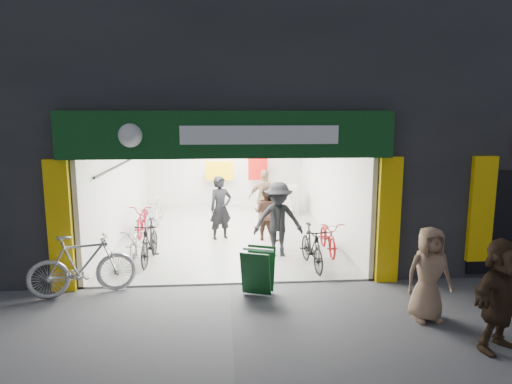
{
  "coord_description": "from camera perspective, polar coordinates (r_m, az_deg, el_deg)",
  "views": [
    {
      "loc": [
        -0.15,
        -8.86,
        3.45
      ],
      "look_at": [
        0.66,
        1.5,
        1.66
      ],
      "focal_mm": 32.0,
      "sensor_mm": 36.0,
      "label": 1
    }
  ],
  "objects": [
    {
      "name": "ground",
      "position": [
        9.51,
        -3.34,
        -11.5
      ],
      "size": [
        60.0,
        60.0,
        0.0
      ],
      "primitive_type": "plane",
      "color": "#56565B",
      "rests_on": "ground"
    },
    {
      "name": "parked_bike",
      "position": [
        9.4,
        -20.86,
        -8.51
      ],
      "size": [
        2.07,
        1.12,
        1.2
      ],
      "primitive_type": "imported",
      "rotation": [
        0.0,
        0.0,
        1.86
      ],
      "color": "#A6A6AA",
      "rests_on": "ground"
    },
    {
      "name": "pedestrian_near",
      "position": [
        8.25,
        20.8,
        -9.55
      ],
      "size": [
        0.81,
        0.55,
        1.61
      ],
      "primitive_type": "imported",
      "rotation": [
        0.0,
        0.0,
        0.05
      ],
      "color": "#9B775A",
      "rests_on": "ground"
    },
    {
      "name": "bike_left_back",
      "position": [
        13.81,
        -12.57,
        -2.8
      ],
      "size": [
        0.73,
        1.69,
        0.99
      ],
      "primitive_type": "imported",
      "rotation": [
        0.0,
        0.0,
        -0.17
      ],
      "color": "#B6B7BC",
      "rests_on": "ground"
    },
    {
      "name": "bike_right_front",
      "position": [
        10.37,
        6.99,
        -6.83
      ],
      "size": [
        0.61,
        1.68,
        0.99
      ],
      "primitive_type": "imported",
      "rotation": [
        0.0,
        0.0,
        0.09
      ],
      "color": "black",
      "rests_on": "ground"
    },
    {
      "name": "customer_b",
      "position": [
        12.39,
        1.34,
        -2.68
      ],
      "size": [
        0.95,
        0.9,
        1.54
      ],
      "primitive_type": "imported",
      "rotation": [
        0.0,
        0.0,
        2.57
      ],
      "color": "#332017",
      "rests_on": "ground"
    },
    {
      "name": "sandwich_board",
      "position": [
        8.89,
        0.26,
        -9.69
      ],
      "size": [
        0.73,
        0.74,
        0.88
      ],
      "rotation": [
        0.0,
        0.0,
        -0.36
      ],
      "color": "#0E3817",
      "rests_on": "ground"
    },
    {
      "name": "bike_left_midfront",
      "position": [
        10.93,
        -13.18,
        -6.06
      ],
      "size": [
        0.58,
        1.73,
        1.02
      ],
      "primitive_type": "imported",
      "rotation": [
        0.0,
        0.0,
        -0.06
      ],
      "color": "black",
      "rests_on": "ground"
    },
    {
      "name": "bike_right_mid",
      "position": [
        11.53,
        9.01,
        -5.52
      ],
      "size": [
        0.59,
        1.63,
        0.85
      ],
      "primitive_type": "imported",
      "rotation": [
        0.0,
        0.0,
        -0.01
      ],
      "color": "maroon",
      "rests_on": "ground"
    },
    {
      "name": "bike_left_midback",
      "position": [
        13.45,
        -13.86,
        -3.32
      ],
      "size": [
        0.62,
        1.76,
        0.93
      ],
      "primitive_type": "imported",
      "rotation": [
        0.0,
        0.0,
        0.0
      ],
      "color": "maroon",
      "rests_on": "ground"
    },
    {
      "name": "customer_a",
      "position": [
        12.48,
        -4.44,
        -2.07
      ],
      "size": [
        0.77,
        0.66,
        1.78
      ],
      "primitive_type": "imported",
      "rotation": [
        0.0,
        0.0,
        0.44
      ],
      "color": "black",
      "rests_on": "ground"
    },
    {
      "name": "customer_c",
      "position": [
        10.96,
        2.79,
        -3.54
      ],
      "size": [
        1.21,
        0.71,
        1.85
      ],
      "primitive_type": "imported",
      "rotation": [
        0.0,
        0.0,
        -0.02
      ],
      "color": "black",
      "rests_on": "ground"
    },
    {
      "name": "bike_left_front",
      "position": [
        11.09,
        -14.9,
        -6.34
      ],
      "size": [
        0.81,
        1.7,
        0.86
      ],
      "primitive_type": "imported",
      "rotation": [
        0.0,
        0.0,
        0.15
      ],
      "color": "#B4B4B9",
      "rests_on": "ground"
    },
    {
      "name": "building",
      "position": [
        13.91,
        -0.1,
        13.37
      ],
      "size": [
        17.0,
        10.27,
        8.0
      ],
      "color": "#232326",
      "rests_on": "ground"
    },
    {
      "name": "bike_right_back",
      "position": [
        15.47,
        4.1,
        -1.33
      ],
      "size": [
        0.45,
        1.57,
        0.94
      ],
      "primitive_type": "imported",
      "rotation": [
        0.0,
        0.0,
        0.01
      ],
      "color": "silver",
      "rests_on": "ground"
    },
    {
      "name": "customer_d",
      "position": [
        13.95,
        1.11,
        -0.81
      ],
      "size": [
        1.12,
        0.77,
        1.76
      ],
      "primitive_type": "imported",
      "rotation": [
        0.0,
        0.0,
        2.77
      ],
      "color": "#8A6A50",
      "rests_on": "ground"
    },
    {
      "name": "pedestrian_far",
      "position": [
        7.67,
        28.26,
        -11.25
      ],
      "size": [
        1.63,
        1.15,
        1.69
      ],
      "primitive_type": "imported",
      "rotation": [
        0.0,
        0.0,
        0.47
      ],
      "color": "#3D2A1C",
      "rests_on": "ground"
    }
  ]
}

